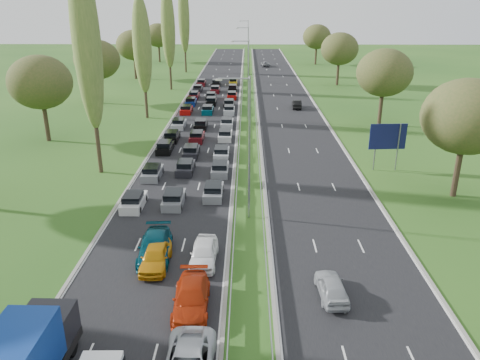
{
  "coord_description": "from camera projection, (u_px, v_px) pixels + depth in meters",
  "views": [
    {
      "loc": [
        4.29,
        6.62,
        17.47
      ],
      "look_at": [
        3.66,
        47.96,
        1.5
      ],
      "focal_mm": 35.0,
      "sensor_mm": 36.0,
      "label": 1
    }
  ],
  "objects": [
    {
      "name": "ground",
      "position": [
        248.0,
        117.0,
        74.73
      ],
      "size": [
        260.0,
        260.0,
        0.0
      ],
      "primitive_type": "plane",
      "color": "#214C18",
      "rests_on": "ground"
    },
    {
      "name": "near_carriageway",
      "position": [
        207.0,
        113.0,
        77.16
      ],
      "size": [
        10.5,
        215.0,
        0.04
      ],
      "primitive_type": "cube",
      "color": "black",
      "rests_on": "ground"
    },
    {
      "name": "far_carriageway",
      "position": [
        289.0,
        113.0,
        76.97
      ],
      "size": [
        10.5,
        215.0,
        0.04
      ],
      "primitive_type": "cube",
      "color": "black",
      "rests_on": "ground"
    },
    {
      "name": "central_reservation",
      "position": [
        248.0,
        110.0,
        76.87
      ],
      "size": [
        2.36,
        215.0,
        0.32
      ],
      "color": "gray",
      "rests_on": "ground"
    },
    {
      "name": "lamp_columns",
      "position": [
        249.0,
        81.0,
        70.71
      ],
      "size": [
        0.18,
        140.18,
        12.0
      ],
      "color": "gray",
      "rests_on": "ground"
    },
    {
      "name": "poplar_row",
      "position": [
        123.0,
        43.0,
        59.46
      ],
      "size": [
        2.8,
        127.8,
        22.44
      ],
      "color": "#2D2116",
      "rests_on": "ground"
    },
    {
      "name": "woodland_left",
      "position": [
        29.0,
        87.0,
        56.13
      ],
      "size": [
        8.0,
        166.0,
        11.1
      ],
      "color": "#2D2116",
      "rests_on": "ground"
    },
    {
      "name": "woodland_right",
      "position": [
        402.0,
        82.0,
        59.26
      ],
      "size": [
        8.0,
        153.0,
        11.1
      ],
      "color": "#2D2116",
      "rests_on": "ground"
    },
    {
      "name": "traffic_queue_fill",
      "position": [
        205.0,
        118.0,
        72.33
      ],
      "size": [
        9.03,
        69.26,
        0.8
      ],
      "color": "silver",
      "rests_on": "ground"
    },
    {
      "name": "near_car_7",
      "position": [
        155.0,
        247.0,
        33.69
      ],
      "size": [
        2.6,
        5.65,
        1.6
      ],
      "primitive_type": "imported",
      "rotation": [
        0.0,
        0.0,
        0.07
      ],
      "color": "#043A48",
      "rests_on": "near_carriageway"
    },
    {
      "name": "near_car_8",
      "position": [
        156.0,
        256.0,
        32.52
      ],
      "size": [
        1.84,
        4.54,
        1.54
      ],
      "primitive_type": "imported",
      "rotation": [
        0.0,
        0.0,
        -0.0
      ],
      "color": "#CB870D",
      "rests_on": "near_carriageway"
    },
    {
      "name": "near_car_11",
      "position": [
        191.0,
        298.0,
        28.03
      ],
      "size": [
        2.29,
        5.29,
        1.52
      ],
      "primitive_type": "imported",
      "rotation": [
        0.0,
        0.0,
        0.03
      ],
      "color": "#A6270A",
      "rests_on": "near_carriageway"
    },
    {
      "name": "near_car_12",
      "position": [
        204.0,
        253.0,
        33.0
      ],
      "size": [
        1.93,
        4.58,
        1.55
      ],
      "primitive_type": "imported",
      "rotation": [
        0.0,
        0.0,
        -0.02
      ],
      "color": "white",
      "rests_on": "near_carriageway"
    },
    {
      "name": "far_car_0",
      "position": [
        332.0,
        287.0,
        29.21
      ],
      "size": [
        1.84,
        4.15,
        1.39
      ],
      "primitive_type": "imported",
      "rotation": [
        0.0,
        0.0,
        3.19
      ],
      "color": "#A0A4A9",
      "rests_on": "far_carriageway"
    },
    {
      "name": "far_car_1",
      "position": [
        297.0,
        104.0,
        80.32
      ],
      "size": [
        1.6,
        4.27,
        1.39
      ],
      "primitive_type": "imported",
      "rotation": [
        0.0,
        0.0,
        3.11
      ],
      "color": "black",
      "rests_on": "far_carriageway"
    },
    {
      "name": "far_car_2",
      "position": [
        265.0,
        64.0,
        130.78
      ],
      "size": [
        2.62,
        4.99,
        1.34
      ],
      "primitive_type": "imported",
      "rotation": [
        0.0,
        0.0,
        3.23
      ],
      "color": "gray",
      "rests_on": "far_carriageway"
    },
    {
      "name": "direction_sign",
      "position": [
        388.0,
        139.0,
        50.06
      ],
      "size": [
        4.0,
        0.39,
        5.2
      ],
      "color": "gray",
      "rests_on": "ground"
    }
  ]
}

